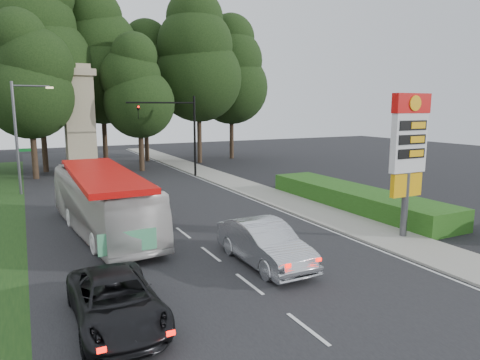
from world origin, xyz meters
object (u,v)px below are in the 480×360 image
streetlight_signs (19,133)px  sedan_silver (265,243)px  gas_station_pylon (409,146)px  monument (79,119)px  transit_bus (103,202)px  traffic_signal_mast (180,125)px  suv_charcoal (116,301)px

streetlight_signs → sedan_silver: 22.02m
gas_station_pylon → monument: (-11.20, 28.01, 0.66)m
monument → transit_bus: bearing=-94.2°
gas_station_pylon → streetlight_signs: 25.74m
traffic_signal_mast → streetlight_signs: size_ratio=0.90×
gas_station_pylon → sedan_silver: bearing=179.9°
streetlight_signs → monument: monument is taller
gas_station_pylon → traffic_signal_mast: 22.29m
gas_station_pylon → suv_charcoal: gas_station_pylon is taller
streetlight_signs → monument: size_ratio=0.80×
traffic_signal_mast → streetlight_signs: (-12.67, -1.99, -0.23)m
suv_charcoal → streetlight_signs: bearing=95.8°
streetlight_signs → transit_bus: streetlight_signs is taller
suv_charcoal → monument: bearing=84.8°
gas_station_pylon → suv_charcoal: 14.60m
traffic_signal_mast → monument: size_ratio=0.72×
gas_station_pylon → streetlight_signs: bearing=129.0°
gas_station_pylon → traffic_signal_mast: bearing=99.1°
gas_station_pylon → traffic_signal_mast: (-3.52, 22.00, 0.22)m
monument → sedan_silver: monument is taller
traffic_signal_mast → suv_charcoal: size_ratio=1.42×
traffic_signal_mast → monument: bearing=142.0°
streetlight_signs → transit_bus: (3.49, -12.66, -2.87)m
streetlight_signs → sedan_silver: bearing=-67.0°
streetlight_signs → gas_station_pylon: bearing=-51.0°
traffic_signal_mast → sedan_silver: (-4.18, -21.99, -3.81)m
monument → traffic_signal_mast: bearing=-38.0°
streetlight_signs → suv_charcoal: size_ratio=1.58×
gas_station_pylon → streetlight_signs: size_ratio=0.86×
traffic_signal_mast → streetlight_signs: streetlight_signs is taller
traffic_signal_mast → transit_bus: (-9.18, -14.65, -3.11)m
streetlight_signs → suv_charcoal: streetlight_signs is taller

